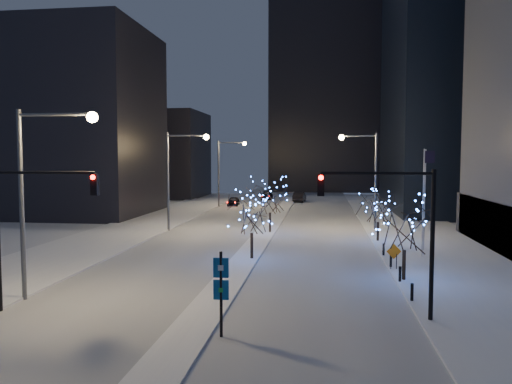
% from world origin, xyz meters
% --- Properties ---
extents(ground, '(160.00, 160.00, 0.00)m').
position_xyz_m(ground, '(0.00, 0.00, 0.00)').
color(ground, silver).
rests_on(ground, ground).
extents(road, '(20.00, 130.00, 0.02)m').
position_xyz_m(road, '(0.00, 35.00, 0.01)').
color(road, silver).
rests_on(road, ground).
extents(median, '(2.00, 80.00, 0.15)m').
position_xyz_m(median, '(0.00, 30.00, 0.07)').
color(median, white).
rests_on(median, ground).
extents(east_sidewalk, '(10.00, 90.00, 0.15)m').
position_xyz_m(east_sidewalk, '(15.00, 20.00, 0.07)').
color(east_sidewalk, white).
rests_on(east_sidewalk, ground).
extents(west_sidewalk, '(8.00, 90.00, 0.15)m').
position_xyz_m(west_sidewalk, '(-14.00, 20.00, 0.07)').
color(west_sidewalk, white).
rests_on(west_sidewalk, ground).
extents(filler_west_near, '(22.00, 18.00, 24.00)m').
position_xyz_m(filler_west_near, '(-28.00, 40.00, 12.00)').
color(filler_west_near, black).
rests_on(filler_west_near, ground).
extents(filler_west_far, '(18.00, 16.00, 16.00)m').
position_xyz_m(filler_west_far, '(-26.00, 70.00, 8.00)').
color(filler_west_far, black).
rests_on(filler_west_far, ground).
extents(horizon_block, '(24.00, 14.00, 42.00)m').
position_xyz_m(horizon_block, '(6.00, 92.00, 21.00)').
color(horizon_block, black).
rests_on(horizon_block, ground).
extents(street_lamp_w_near, '(4.40, 0.56, 10.00)m').
position_xyz_m(street_lamp_w_near, '(-8.94, 2.00, 6.50)').
color(street_lamp_w_near, '#595E66').
rests_on(street_lamp_w_near, ground).
extents(street_lamp_w_mid, '(4.40, 0.56, 10.00)m').
position_xyz_m(street_lamp_w_mid, '(-8.94, 27.00, 6.50)').
color(street_lamp_w_mid, '#595E66').
rests_on(street_lamp_w_mid, ground).
extents(street_lamp_w_far, '(4.40, 0.56, 10.00)m').
position_xyz_m(street_lamp_w_far, '(-8.94, 52.00, 6.50)').
color(street_lamp_w_far, '#595E66').
rests_on(street_lamp_w_far, ground).
extents(street_lamp_east, '(3.90, 0.56, 10.00)m').
position_xyz_m(street_lamp_east, '(10.08, 30.00, 6.45)').
color(street_lamp_east, '#595E66').
rests_on(street_lamp_east, ground).
extents(traffic_signal_west, '(5.26, 0.43, 7.00)m').
position_xyz_m(traffic_signal_west, '(-8.44, -0.00, 4.76)').
color(traffic_signal_west, black).
rests_on(traffic_signal_west, ground).
extents(traffic_signal_east, '(5.26, 0.43, 7.00)m').
position_xyz_m(traffic_signal_east, '(8.94, 1.00, 4.76)').
color(traffic_signal_east, black).
rests_on(traffic_signal_east, ground).
extents(flagpoles, '(1.35, 2.60, 8.00)m').
position_xyz_m(flagpoles, '(13.37, 17.25, 4.80)').
color(flagpoles, silver).
rests_on(flagpoles, east_sidewalk).
extents(bollards, '(0.16, 12.16, 0.90)m').
position_xyz_m(bollards, '(10.20, 10.00, 0.60)').
color(bollards, black).
rests_on(bollards, east_sidewalk).
extents(car_near, '(1.89, 4.22, 1.41)m').
position_xyz_m(car_near, '(-8.05, 53.87, 0.70)').
color(car_near, black).
rests_on(car_near, ground).
extents(car_mid, '(2.16, 5.08, 1.63)m').
position_xyz_m(car_mid, '(1.80, 62.14, 0.81)').
color(car_mid, black).
rests_on(car_mid, ground).
extents(car_far, '(2.24, 5.05, 1.44)m').
position_xyz_m(car_far, '(-4.14, 65.62, 0.72)').
color(car_far, black).
rests_on(car_far, ground).
extents(holiday_tree_median_near, '(4.53, 4.53, 4.88)m').
position_xyz_m(holiday_tree_median_near, '(0.50, 13.62, 3.38)').
color(holiday_tree_median_near, black).
rests_on(holiday_tree_median_near, median).
extents(holiday_tree_median_far, '(4.81, 4.81, 5.30)m').
position_xyz_m(holiday_tree_median_far, '(0.50, 26.56, 3.60)').
color(holiday_tree_median_far, black).
rests_on(holiday_tree_median_far, median).
extents(holiday_tree_plaza_near, '(4.83, 4.83, 5.29)m').
position_xyz_m(holiday_tree_plaza_near, '(10.50, 8.53, 3.53)').
color(holiday_tree_plaza_near, black).
rests_on(holiday_tree_plaza_near, east_sidewalk).
extents(holiday_tree_plaza_far, '(3.95, 3.95, 4.64)m').
position_xyz_m(holiday_tree_plaza_far, '(10.50, 22.76, 3.15)').
color(holiday_tree_plaza_far, black).
rests_on(holiday_tree_plaza_far, east_sidewalk).
extents(wayfinding_sign, '(0.64, 0.12, 3.63)m').
position_xyz_m(wayfinding_sign, '(1.42, -2.04, 2.23)').
color(wayfinding_sign, black).
rests_on(wayfinding_sign, ground).
extents(construction_sign, '(1.00, 0.27, 1.68)m').
position_xyz_m(construction_sign, '(10.30, 11.37, 1.16)').
color(construction_sign, black).
rests_on(construction_sign, east_sidewalk).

